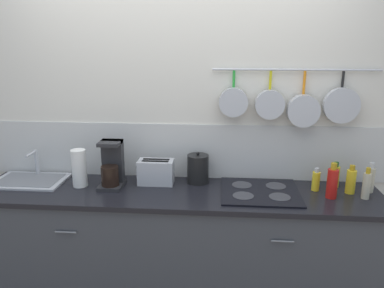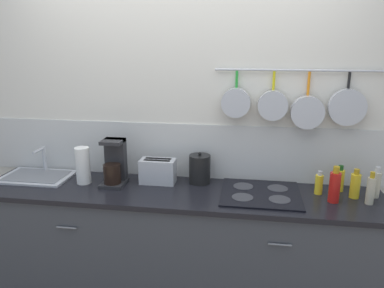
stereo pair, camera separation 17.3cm
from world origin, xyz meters
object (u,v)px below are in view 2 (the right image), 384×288
toaster (158,171)px  bottle_vinegar (371,190)px  coffee_maker (114,166)px  bottle_dish_soap (340,180)px  bottle_olive_oil (319,184)px  bottle_sesame_oil (355,185)px  bottle_hot_sauce (376,184)px  paper_towel_roll (83,165)px  kettle (200,169)px  bottle_cooking_wine (335,186)px

toaster → bottle_vinegar: size_ratio=1.27×
coffee_maker → bottle_dish_soap: 1.57m
coffee_maker → bottle_dish_soap: (1.57, 0.11, -0.06)m
coffee_maker → bottle_vinegar: 1.71m
bottle_olive_oil → bottle_sesame_oil: bearing=-7.6°
bottle_hot_sauce → paper_towel_roll: bearing=-178.4°
kettle → bottle_hot_sauce: size_ratio=1.11×
kettle → bottle_olive_oil: size_ratio=1.44×
kettle → bottle_olive_oil: kettle is taller
paper_towel_roll → bottle_cooking_wine: size_ratio=1.12×
coffee_maker → bottle_cooking_wine: coffee_maker is taller
bottle_dish_soap → bottle_vinegar: bearing=-54.1°
bottle_olive_oil → bottle_cooking_wine: bearing=-58.9°
toaster → bottle_cooking_wine: bearing=-7.4°
bottle_olive_oil → bottle_dish_soap: bottle_dish_soap is taller
paper_towel_roll → bottle_hot_sauce: paper_towel_roll is taller
bottle_olive_oil → bottle_cooking_wine: bottle_cooking_wine is taller
bottle_sesame_oil → bottle_vinegar: bottle_vinegar is taller
bottle_sesame_oil → bottle_hot_sauce: size_ratio=0.94×
bottle_dish_soap → bottle_cooking_wine: bearing=-110.9°
bottle_dish_soap → coffee_maker: bearing=-175.9°
paper_towel_roll → kettle: paper_towel_roll is taller
kettle → bottle_olive_oil: bearing=-5.8°
bottle_cooking_wine → bottle_dish_soap: bottle_cooking_wine is taller
toaster → coffee_maker: bearing=-167.7°
paper_towel_roll → bottle_cooking_wine: (1.72, -0.07, -0.03)m
bottle_dish_soap → paper_towel_roll: bearing=-175.7°
paper_towel_roll → bottle_olive_oil: 1.65m
bottle_dish_soap → bottle_vinegar: bottle_vinegar is taller
coffee_maker → bottle_vinegar: bearing=-2.9°
toaster → kettle: (0.30, 0.05, 0.02)m
toaster → bottle_hot_sauce: bearing=-1.3°
bottle_vinegar → bottle_sesame_oil: bearing=127.9°
bottle_dish_soap → bottle_hot_sauce: bottle_hot_sauce is taller
bottle_olive_oil → bottle_vinegar: 0.32m
kettle → toaster: bearing=-170.3°
toaster → bottle_cooking_wine: bottle_cooking_wine is taller
bottle_dish_soap → bottle_sesame_oil: bearing=-55.8°
coffee_maker → bottle_dish_soap: coffee_maker is taller
bottle_cooking_wine → bottle_vinegar: bottle_cooking_wine is taller
bottle_olive_oil → bottle_sesame_oil: size_ratio=0.81×
bottle_cooking_wine → coffee_maker: bearing=176.6°
bottle_dish_soap → bottle_sesame_oil: size_ratio=0.93×
bottle_vinegar → bottle_hot_sauce: bottle_vinegar is taller
coffee_maker → bottle_olive_oil: bearing=1.3°
toaster → bottle_vinegar: bearing=-6.1°
bottle_vinegar → bottle_hot_sauce: bearing=60.7°
toaster → kettle: bearing=9.7°
coffee_maker → bottle_hot_sauce: bearing=1.1°
toaster → bottle_sesame_oil: bearing=-2.6°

